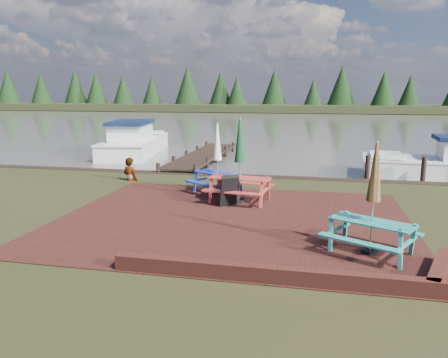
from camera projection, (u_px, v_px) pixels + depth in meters
ground at (224, 232)px, 10.41m from camera, size 120.00×120.00×0.00m
paving at (232, 220)px, 11.37m from camera, size 9.00×7.50×0.02m
brick_wall at (315, 274)px, 7.62m from camera, size 6.21×1.79×0.30m
water at (298, 123)px, 45.87m from camera, size 120.00×60.00×0.02m
far_treeline at (307, 91)px, 73.02m from camera, size 120.00×10.00×8.10m
picnic_table_teal at (372, 216)px, 8.84m from camera, size 2.16×2.08×2.30m
picnic_table_red at (240, 174)px, 13.01m from camera, size 2.02×1.85×2.51m
picnic_table_blue at (217, 170)px, 14.15m from camera, size 2.17×2.12×2.28m
chalkboard at (230, 191)px, 12.66m from camera, size 0.56×0.78×0.87m
jetty at (203, 156)px, 21.92m from camera, size 1.76×9.08×1.00m
boat_jetty at (135, 143)px, 24.48m from camera, size 3.65×7.57×2.11m
person at (130, 158)px, 16.21m from camera, size 0.73×0.59×1.73m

